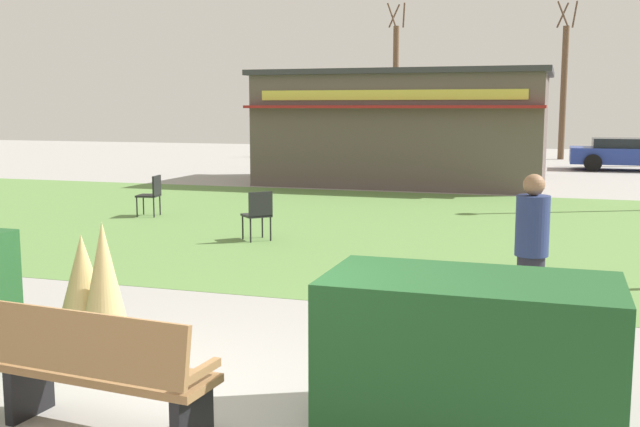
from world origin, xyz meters
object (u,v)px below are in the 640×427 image
object	(u,v)px
cafe_chair_west	(152,192)
parked_car_center_slot	(469,150)
park_bench	(99,371)
parked_car_west_slot	(348,148)
parked_car_east_slot	(628,153)
person_strolling	(531,254)
tree_right_bg	(396,88)
cafe_chair_east	(258,212)
food_kiosk	(404,127)
tree_center_bg	(564,90)

from	to	relation	value
cafe_chair_west	parked_car_center_slot	world-z (taller)	parked_car_center_slot
park_bench	parked_car_west_slot	xyz separation A→B (m)	(-5.39, 25.87, 0.16)
parked_car_west_slot	parked_car_center_slot	size ratio (longest dim) A/B	1.02
parked_car_west_slot	parked_car_center_slot	distance (m)	4.99
cafe_chair_west	parked_car_center_slot	distance (m)	16.73
parked_car_east_slot	parked_car_west_slot	bearing A→B (deg)	-179.99
person_strolling	parked_car_east_slot	xyz separation A→B (m)	(2.62, 22.45, -0.22)
tree_right_bg	person_strolling	bearing A→B (deg)	-75.14
cafe_chair_west	person_strolling	size ratio (longest dim) A/B	0.53
parked_car_east_slot	tree_right_bg	xyz separation A→B (m)	(-10.13, 5.89, 2.61)
person_strolling	parked_car_east_slot	distance (m)	22.60
cafe_chair_east	parked_car_west_slot	xyz separation A→B (m)	(-3.43, 18.12, 0.12)
parked_car_west_slot	tree_right_bg	bearing A→B (deg)	83.02
parked_car_east_slot	food_kiosk	bearing A→B (deg)	-134.30
person_strolling	parked_car_west_slot	bearing A→B (deg)	-126.54
food_kiosk	tree_center_bg	bearing A→B (deg)	70.11
food_kiosk	parked_car_east_slot	xyz separation A→B (m)	(7.04, 7.22, -1.09)
park_bench	parked_car_west_slot	bearing A→B (deg)	101.78
person_strolling	tree_center_bg	size ratio (longest dim) A/B	0.24
park_bench	cafe_chair_east	world-z (taller)	park_bench
park_bench	cafe_chair_west	distance (m)	11.23
food_kiosk	cafe_chair_west	size ratio (longest dim) A/B	9.79
cafe_chair_west	cafe_chair_east	distance (m)	3.98
parked_car_center_slot	parked_car_east_slot	size ratio (longest dim) A/B	1.00
cafe_chair_west	tree_center_bg	xyz separation A→B (m)	(8.38, 21.59, 2.59)
person_strolling	food_kiosk	bearing A→B (deg)	-130.49
park_bench	food_kiosk	size ratio (longest dim) A/B	0.20
park_bench	cafe_chair_east	distance (m)	8.00
parked_car_center_slot	tree_center_bg	distance (m)	7.04
parked_car_center_slot	park_bench	bearing A→B (deg)	-89.11
parked_car_center_slot	tree_right_bg	size ratio (longest dim) A/B	0.58
person_strolling	cafe_chair_west	bearing A→B (deg)	-95.07
cafe_chair_east	parked_car_center_slot	world-z (taller)	parked_car_center_slot
person_strolling	tree_center_bg	world-z (taller)	tree_center_bg
parked_car_east_slot	cafe_chair_west	bearing A→B (deg)	-124.00
food_kiosk	parked_car_center_slot	size ratio (longest dim) A/B	2.07
person_strolling	parked_car_west_slot	size ratio (longest dim) A/B	0.40
park_bench	food_kiosk	distance (m)	18.76
parked_car_west_slot	parked_car_center_slot	xyz separation A→B (m)	(4.99, 0.00, 0.00)
person_strolling	tree_right_bg	world-z (taller)	tree_right_bg
food_kiosk	parked_car_east_slot	distance (m)	10.14
cafe_chair_east	parked_car_west_slot	distance (m)	18.44
cafe_chair_east	person_strolling	distance (m)	6.48
park_bench	person_strolling	xyz separation A→B (m)	(2.85, 3.42, 0.38)
food_kiosk	cafe_chair_east	size ratio (longest dim) A/B	9.79
cafe_chair_east	tree_center_bg	world-z (taller)	tree_center_bg
cafe_chair_east	food_kiosk	bearing A→B (deg)	88.00
parked_car_east_slot	tree_center_bg	size ratio (longest dim) A/B	0.60
parked_car_west_slot	cafe_chair_west	bearing A→B (deg)	-89.73
tree_center_bg	person_strolling	bearing A→B (deg)	-90.44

